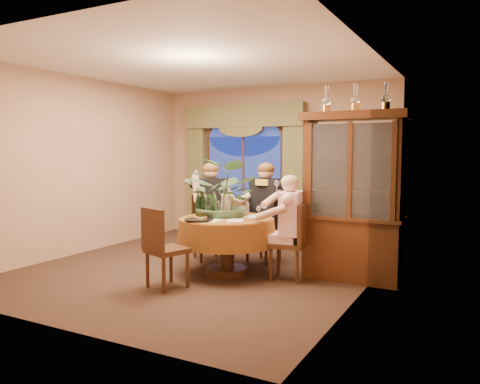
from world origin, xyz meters
The scene contains 37 objects.
floor centered at (0.00, 0.00, 0.00)m, with size 5.00×5.00×0.00m, color black.
wall_back centered at (0.00, 2.50, 1.40)m, with size 4.50×4.50×0.00m, color #996F52.
wall_right centered at (2.25, 0.00, 1.40)m, with size 5.00×5.00×0.00m, color #996F52.
ceiling centered at (0.00, 0.00, 2.80)m, with size 5.00×5.00×0.00m, color white.
window centered at (-0.60, 2.43, 1.30)m, with size 1.62×0.10×1.32m, color navy, non-canonical shape.
arched_transom centered at (-0.60, 2.43, 2.08)m, with size 1.60×0.06×0.44m, color navy, non-canonical shape.
drapery_left centered at (-1.63, 2.38, 1.18)m, with size 0.38×0.14×2.32m, color #4F4D29.
drapery_right centered at (0.43, 2.38, 1.18)m, with size 0.38×0.14×2.32m, color #4F4D29.
swag_valance centered at (-0.60, 2.35, 2.28)m, with size 2.45×0.16×0.42m, color #4F4D29, non-canonical shape.
dining_table centered at (0.44, -0.06, 0.38)m, with size 1.34×1.34×0.75m, color maroon.
china_cabinet centered at (2.00, 0.40, 1.06)m, with size 1.31×0.52×2.11m, color #3A1C0D.
oil_lamp_left centered at (1.63, 0.40, 2.28)m, with size 0.11×0.11×0.34m, color #A5722D, non-canonical shape.
oil_lamp_center centered at (2.00, 0.40, 2.28)m, with size 0.11×0.11×0.34m, color #A5722D, non-canonical shape.
oil_lamp_right centered at (2.37, 0.40, 2.28)m, with size 0.11×0.11×0.34m, color #A5722D, non-canonical shape.
chair_right centered at (1.27, 0.03, 0.48)m, with size 0.42×0.42×0.96m, color black.
chair_back_right centered at (0.60, 0.75, 0.48)m, with size 0.42×0.42×0.96m, color black.
chair_back centered at (-0.19, 0.49, 0.48)m, with size 0.42×0.42×0.96m, color black.
chair_front_left centered at (0.14, -0.97, 0.48)m, with size 0.42×0.42×0.96m, color black.
person_pink centered at (1.30, 0.07, 0.67)m, with size 0.48×0.44×1.33m, color beige, non-canonical shape.
person_back centered at (-0.19, 0.56, 0.73)m, with size 0.52×0.48×1.46m, color black, non-canonical shape.
person_scarf centered at (0.62, 0.82, 0.73)m, with size 0.52×0.48×1.47m, color black, non-canonical shape.
stoneware_vase centered at (0.36, 0.06, 0.90)m, with size 0.16×0.16×0.30m, color gray, non-canonical shape.
centerpiece_plant centered at (0.35, 0.06, 1.41)m, with size 1.05×1.17×0.91m, color #3B5734.
olive_bowl centered at (0.46, -0.12, 0.78)m, with size 0.17×0.17×0.05m, color #525C30.
cheese_platter centered at (0.26, -0.47, 0.76)m, with size 0.36×0.36×0.02m, color black.
wine_bottle_0 centered at (0.20, 0.01, 0.92)m, with size 0.07×0.07×0.33m, color tan.
wine_bottle_1 centered at (0.02, 0.05, 0.92)m, with size 0.07×0.07×0.33m, color tan.
wine_bottle_2 centered at (0.16, 0.10, 0.92)m, with size 0.07×0.07×0.33m, color black.
wine_bottle_3 centered at (0.03, -0.12, 0.92)m, with size 0.07×0.07×0.33m, color black.
wine_bottle_4 centered at (0.26, -0.12, 0.92)m, with size 0.07×0.07×0.33m, color black.
wine_bottle_5 centered at (0.08, -0.09, 0.92)m, with size 0.07×0.07×0.33m, color black.
tasting_paper_0 centered at (0.66, -0.23, 0.75)m, with size 0.21×0.30×0.00m, color white.
tasting_paper_1 centered at (0.70, 0.14, 0.75)m, with size 0.21×0.30×0.00m, color white.
tasting_paper_2 centered at (0.42, -0.36, 0.75)m, with size 0.21×0.30×0.00m, color white.
wine_glass_person_pink centered at (0.88, 0.00, 0.84)m, with size 0.07×0.07×0.18m, color silver, non-canonical shape.
wine_glass_person_back centered at (0.13, 0.25, 0.84)m, with size 0.07×0.07×0.18m, color silver, non-canonical shape.
wine_glass_person_scarf centered at (0.53, 0.37, 0.84)m, with size 0.07×0.07×0.18m, color silver, non-canonical shape.
Camera 1 is at (3.47, -5.41, 1.63)m, focal length 35.00 mm.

